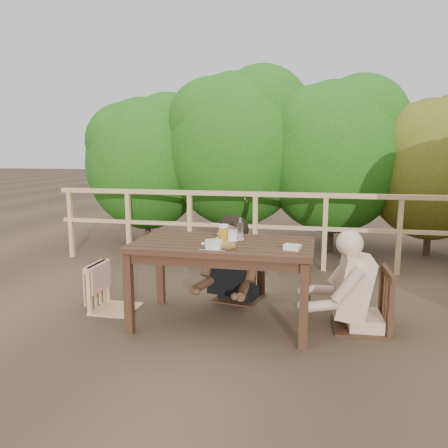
% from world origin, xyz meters
% --- Properties ---
extents(ground, '(60.00, 60.00, 0.00)m').
position_xyz_m(ground, '(0.00, 0.00, 0.00)').
color(ground, brown).
rests_on(ground, ground).
extents(table, '(1.58, 0.89, 0.73)m').
position_xyz_m(table, '(0.00, 0.00, 0.37)').
color(table, '#392014').
rests_on(table, ground).
extents(chair_left, '(0.43, 0.43, 0.86)m').
position_xyz_m(chair_left, '(-1.10, 0.10, 0.43)').
color(chair_left, tan).
rests_on(chair_left, ground).
extents(chair_far, '(0.54, 0.54, 0.92)m').
position_xyz_m(chair_far, '(0.03, 0.68, 0.46)').
color(chair_far, '#392014').
rests_on(chair_far, ground).
extents(chair_right, '(0.52, 0.52, 0.99)m').
position_xyz_m(chair_right, '(1.21, 0.16, 0.50)').
color(chair_right, '#392014').
rests_on(chair_right, ground).
extents(woman, '(0.67, 0.78, 1.38)m').
position_xyz_m(woman, '(0.03, 0.70, 0.69)').
color(woman, black).
rests_on(woman, ground).
extents(diner_right, '(0.74, 0.61, 1.43)m').
position_xyz_m(diner_right, '(1.24, 0.16, 0.71)').
color(diner_right, beige).
rests_on(diner_right, ground).
extents(railing, '(5.60, 0.10, 1.01)m').
position_xyz_m(railing, '(0.00, 2.00, 0.51)').
color(railing, tan).
rests_on(railing, ground).
extents(hedge_row, '(6.60, 1.60, 3.80)m').
position_xyz_m(hedge_row, '(0.40, 3.20, 1.90)').
color(hedge_row, '#1E5312').
rests_on(hedge_row, ground).
extents(soup_near, '(0.25, 0.25, 0.08)m').
position_xyz_m(soup_near, '(-0.02, -0.25, 0.77)').
color(soup_near, silver).
rests_on(soup_near, table).
extents(soup_far, '(0.27, 0.27, 0.09)m').
position_xyz_m(soup_far, '(0.02, 0.17, 0.78)').
color(soup_far, white).
rests_on(soup_far, table).
extents(bread_roll, '(0.14, 0.10, 0.08)m').
position_xyz_m(bread_roll, '(0.10, -0.24, 0.77)').
color(bread_roll, '#9C682B').
rests_on(bread_roll, table).
extents(beer_glass, '(0.09, 0.09, 0.17)m').
position_xyz_m(beer_glass, '(0.01, -0.01, 0.82)').
color(beer_glass, gold).
rests_on(beer_glass, table).
extents(bottle, '(0.05, 0.05, 0.23)m').
position_xyz_m(bottle, '(0.14, 0.07, 0.84)').
color(bottle, white).
rests_on(bottle, table).
extents(tumbler, '(0.06, 0.06, 0.07)m').
position_xyz_m(tumbler, '(0.11, -0.30, 0.77)').
color(tumbler, white).
rests_on(tumbler, table).
extents(butter_tub, '(0.15, 0.12, 0.06)m').
position_xyz_m(butter_tub, '(0.62, -0.17, 0.76)').
color(butter_tub, white).
rests_on(butter_tub, table).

